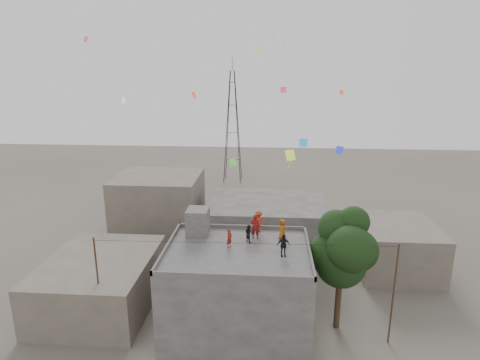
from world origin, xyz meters
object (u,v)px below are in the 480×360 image
object	(u,v)px
transmission_tower	(233,127)
person_red_adult	(255,227)
stair_head_box	(198,222)
tree	(344,250)
person_dark_adult	(283,245)

from	to	relation	value
transmission_tower	person_red_adult	distance (m)	38.32
stair_head_box	person_red_adult	size ratio (longest dim) A/B	1.06
tree	person_red_adult	size ratio (longest dim) A/B	4.83
person_red_adult	transmission_tower	bearing A→B (deg)	-76.60
transmission_tower	tree	bearing A→B (deg)	-73.91
tree	person_dark_adult	distance (m)	4.50
stair_head_box	person_dark_adult	world-z (taller)	stair_head_box
stair_head_box	tree	bearing A→B (deg)	-10.74
stair_head_box	person_red_adult	bearing A→B (deg)	-6.77
stair_head_box	tree	distance (m)	10.80
person_red_adult	tree	bearing A→B (deg)	172.24
tree	transmission_tower	distance (m)	41.12
person_red_adult	person_dark_adult	world-z (taller)	person_red_adult
stair_head_box	person_dark_adult	xyz separation A→B (m)	(6.32, -3.25, -0.22)
stair_head_box	transmission_tower	size ratio (longest dim) A/B	0.10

